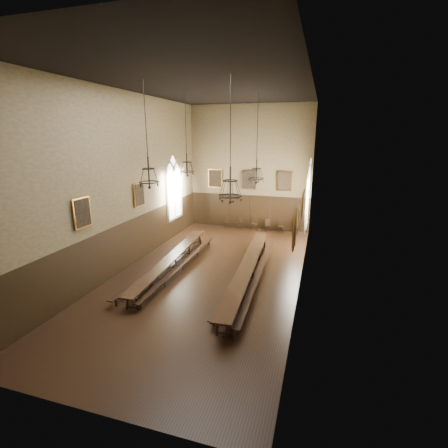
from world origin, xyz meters
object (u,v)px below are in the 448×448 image
at_px(chair_6, 281,228).
at_px(chair_4, 254,226).
at_px(table_left, 172,263).
at_px(chair_7, 295,229).
at_px(chair_3, 239,225).
at_px(bench_left_inner, 183,265).
at_px(bench_right_inner, 238,274).
at_px(bench_right_outer, 258,276).
at_px(chandelier_front_right, 230,189).
at_px(chandelier_front_left, 149,176).
at_px(table_right, 248,271).
at_px(chair_2, 227,224).
at_px(chair_5, 268,227).
at_px(bench_left_outer, 167,262).
at_px(chandelier_back_right, 256,173).
at_px(chandelier_back_left, 187,166).

bearing_deg(chair_6, chair_4, 171.61).
height_order(table_left, chair_7, chair_7).
bearing_deg(chair_4, chair_3, -177.27).
xyz_separation_m(table_left, bench_left_inner, (0.58, 0.04, -0.11)).
height_order(bench_left_inner, bench_right_inner, bench_right_inner).
height_order(chair_3, chair_7, chair_3).
distance_m(table_left, bench_right_outer, 4.62).
height_order(table_left, chair_6, chair_6).
bearing_deg(bench_left_inner, bench_right_inner, -3.40).
bearing_deg(chandelier_front_right, chair_7, 80.13).
bearing_deg(chandelier_front_left, table_right, 25.99).
bearing_deg(chair_7, chandelier_front_left, -121.35).
bearing_deg(chair_2, table_left, -108.49).
relative_size(chair_3, chair_7, 1.01).
xyz_separation_m(bench_right_inner, bench_right_outer, (0.99, -0.01, 0.02)).
bearing_deg(bench_right_inner, chair_2, 109.57).
bearing_deg(chair_5, bench_left_inner, -128.61).
bearing_deg(chair_4, bench_right_inner, -77.49).
xyz_separation_m(chair_6, chandelier_front_left, (-4.51, -10.55, 4.88)).
bearing_deg(bench_right_outer, table_right, 173.43).
bearing_deg(chair_4, bench_left_outer, -104.11).
relative_size(chair_5, chandelier_front_right, 0.19).
distance_m(bench_right_outer, chandelier_front_left, 6.91).
relative_size(chandelier_back_right, chandelier_front_left, 1.07).
bearing_deg(chandelier_back_left, bench_right_inner, -32.53).
bearing_deg(chandelier_back_right, bench_left_inner, -138.98).
bearing_deg(chandelier_back_left, table_right, -28.88).
height_order(table_right, chair_5, chair_5).
bearing_deg(chandelier_back_right, chair_3, 112.08).
xyz_separation_m(bench_left_inner, chandelier_back_left, (-0.48, 2.07, 4.95)).
xyz_separation_m(chandelier_back_left, chandelier_front_left, (0.00, -4.14, -0.04)).
relative_size(bench_right_inner, chair_5, 10.76).
bearing_deg(bench_right_outer, bench_left_outer, 175.52).
distance_m(chandelier_back_right, chandelier_front_right, 5.07).
bearing_deg(chair_3, chair_6, 17.99).
bearing_deg(chair_2, bench_left_inner, -104.59).
distance_m(bench_right_inner, chair_7, 8.94).
distance_m(chair_2, chair_5, 3.12).
xyz_separation_m(bench_right_outer, chandelier_back_right, (-0.80, 3.00, 4.61)).
xyz_separation_m(table_left, chandelier_front_right, (3.78, -2.22, 4.42)).
distance_m(chair_6, chandelier_front_left, 12.47).
relative_size(table_left, bench_right_outer, 0.96).
bearing_deg(table_right, chair_3, 106.70).
xyz_separation_m(chair_6, chair_7, (1.04, 0.06, 0.01)).
xyz_separation_m(chair_3, chair_6, (3.14, -0.09, -0.02)).
bearing_deg(chair_3, chair_7, 19.15).
height_order(chair_4, chandelier_back_right, chandelier_back_right).
bearing_deg(chandelier_front_right, chair_3, 102.00).
relative_size(chair_2, chair_4, 0.84).
relative_size(table_left, chair_7, 9.56).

